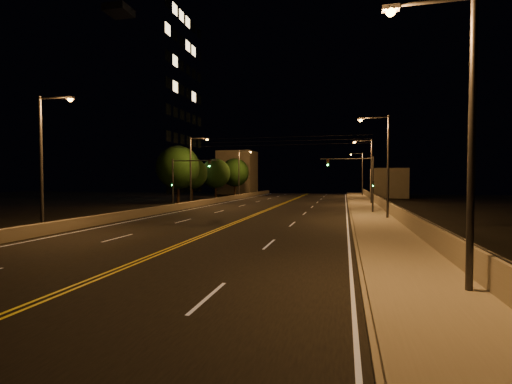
% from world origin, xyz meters
% --- Properties ---
extents(ground, '(160.00, 160.00, 0.00)m').
position_xyz_m(ground, '(0.00, 0.00, 0.00)').
color(ground, black).
rests_on(ground, ground).
extents(road, '(18.00, 120.00, 0.02)m').
position_xyz_m(road, '(0.00, 20.00, 0.01)').
color(road, black).
rests_on(road, ground).
extents(sidewalk, '(3.60, 120.00, 0.30)m').
position_xyz_m(sidewalk, '(10.80, 20.00, 0.15)').
color(sidewalk, gray).
rests_on(sidewalk, ground).
extents(curb, '(0.14, 120.00, 0.15)m').
position_xyz_m(curb, '(8.93, 20.00, 0.07)').
color(curb, gray).
rests_on(curb, ground).
extents(parapet_wall, '(0.30, 120.00, 1.00)m').
position_xyz_m(parapet_wall, '(12.45, 20.00, 0.80)').
color(parapet_wall, gray).
rests_on(parapet_wall, sidewalk).
extents(jersey_barrier, '(0.45, 120.00, 0.75)m').
position_xyz_m(jersey_barrier, '(-9.69, 20.00, 0.37)').
color(jersey_barrier, gray).
rests_on(jersey_barrier, ground).
extents(distant_building_right, '(6.00, 10.00, 5.44)m').
position_xyz_m(distant_building_right, '(16.50, 66.10, 2.72)').
color(distant_building_right, gray).
rests_on(distant_building_right, ground).
extents(distant_building_left, '(8.00, 8.00, 9.92)m').
position_xyz_m(distant_building_left, '(-16.00, 74.75, 4.96)').
color(distant_building_left, gray).
rests_on(distant_building_left, ground).
extents(parapet_rail, '(0.06, 120.00, 0.06)m').
position_xyz_m(parapet_rail, '(12.45, 20.00, 1.33)').
color(parapet_rail, black).
rests_on(parapet_rail, parapet_wall).
extents(lane_markings, '(17.32, 116.00, 0.00)m').
position_xyz_m(lane_markings, '(0.00, 19.93, 0.02)').
color(lane_markings, silver).
rests_on(lane_markings, road).
extents(streetlight_0, '(2.55, 0.28, 8.63)m').
position_xyz_m(streetlight_0, '(11.51, 2.99, 5.02)').
color(streetlight_0, '#2D2D33').
rests_on(streetlight_0, ground).
extents(streetlight_1, '(2.55, 0.28, 8.63)m').
position_xyz_m(streetlight_1, '(11.51, 23.30, 5.02)').
color(streetlight_1, '#2D2D33').
rests_on(streetlight_1, ground).
extents(streetlight_2, '(2.55, 0.28, 8.63)m').
position_xyz_m(streetlight_2, '(11.51, 42.09, 5.02)').
color(streetlight_2, '#2D2D33').
rests_on(streetlight_2, ground).
extents(streetlight_3, '(2.55, 0.28, 8.63)m').
position_xyz_m(streetlight_3, '(11.51, 66.99, 5.02)').
color(streetlight_3, '#2D2D33').
rests_on(streetlight_3, ground).
extents(streetlight_4, '(2.55, 0.28, 8.63)m').
position_xyz_m(streetlight_4, '(-9.91, 10.98, 5.02)').
color(streetlight_4, '#2D2D33').
rests_on(streetlight_4, ground).
extents(streetlight_5, '(2.55, 0.28, 8.63)m').
position_xyz_m(streetlight_5, '(-9.91, 34.22, 5.02)').
color(streetlight_5, '#2D2D33').
rests_on(streetlight_5, ground).
extents(streetlight_6, '(2.55, 0.28, 8.63)m').
position_xyz_m(streetlight_6, '(-9.91, 55.84, 5.02)').
color(streetlight_6, '#2D2D33').
rests_on(streetlight_6, ground).
extents(traffic_signal_right, '(5.11, 0.31, 5.63)m').
position_xyz_m(traffic_signal_right, '(9.95, 28.49, 3.60)').
color(traffic_signal_right, '#2D2D33').
rests_on(traffic_signal_right, ground).
extents(traffic_signal_left, '(5.11, 0.31, 5.63)m').
position_xyz_m(traffic_signal_left, '(-8.75, 28.49, 3.60)').
color(traffic_signal_left, '#2D2D33').
rests_on(traffic_signal_left, ground).
extents(overhead_wires, '(22.00, 0.03, 0.83)m').
position_xyz_m(overhead_wires, '(0.00, 29.50, 7.40)').
color(overhead_wires, black).
extents(building_tower, '(24.00, 15.00, 32.61)m').
position_xyz_m(building_tower, '(-29.09, 48.08, 15.73)').
color(building_tower, gray).
rests_on(building_tower, ground).
extents(tree_0, '(5.92, 5.92, 8.02)m').
position_xyz_m(tree_0, '(-13.84, 38.34, 5.06)').
color(tree_0, black).
rests_on(tree_0, ground).
extents(tree_1, '(5.11, 5.11, 6.92)m').
position_xyz_m(tree_1, '(-15.58, 46.98, 4.36)').
color(tree_1, black).
rests_on(tree_1, ground).
extents(tree_2, '(5.22, 5.22, 7.07)m').
position_xyz_m(tree_2, '(-13.94, 53.81, 4.46)').
color(tree_2, black).
rests_on(tree_2, ground).
extents(tree_3, '(5.56, 5.56, 7.54)m').
position_xyz_m(tree_3, '(-12.64, 61.39, 4.75)').
color(tree_3, black).
rests_on(tree_3, ground).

